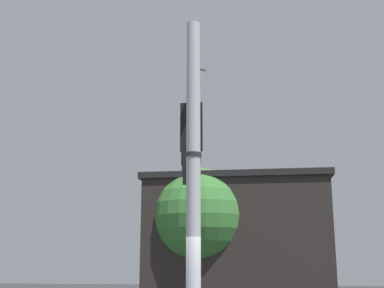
{
  "coord_description": "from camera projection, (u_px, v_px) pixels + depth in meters",
  "views": [
    {
      "loc": [
        1.51,
        -9.48,
        2.03
      ],
      "look_at": [
        -0.65,
        3.86,
        5.21
      ],
      "focal_mm": 47.43,
      "sensor_mm": 36.0,
      "label": 1
    }
  ],
  "objects": [
    {
      "name": "traffic_light_arm_end",
      "position": [
        191.0,
        168.0,
        17.35
      ],
      "size": [
        0.54,
        0.49,
        1.31
      ],
      "color": "black"
    },
    {
      "name": "tree_by_storefront",
      "position": [
        200.0,
        217.0,
        24.59
      ],
      "size": [
        4.75,
        4.75,
        6.57
      ],
      "color": "#4C3823",
      "rests_on": "ground"
    },
    {
      "name": "traffic_light_mid_inner",
      "position": [
        192.0,
        145.0,
        13.99
      ],
      "size": [
        0.54,
        0.49,
        1.31
      ],
      "color": "black"
    },
    {
      "name": "traffic_light_mid_outer",
      "position": [
        192.0,
        157.0,
        15.67
      ],
      "size": [
        0.54,
        0.49,
        1.31
      ],
      "color": "black"
    },
    {
      "name": "storefront_building",
      "position": [
        239.0,
        241.0,
        25.89
      ],
      "size": [
        9.25,
        7.32,
        6.25
      ],
      "color": "#282321",
      "rests_on": "ground"
    },
    {
      "name": "mast_arm",
      "position": [
        192.0,
        117.0,
        14.17
      ],
      "size": [
        1.53,
        7.96,
        0.2
      ],
      "primitive_type": "cylinder",
      "rotation": [
        0.0,
        1.57,
        1.74
      ],
      "color": "#ADB2B7"
    },
    {
      "name": "bird_flying",
      "position": [
        203.0,
        70.0,
        19.98
      ],
      "size": [
        0.3,
        0.3,
        0.11
      ],
      "color": "gray"
    },
    {
      "name": "street_name_sign",
      "position": [
        193.0,
        158.0,
        10.15
      ],
      "size": [
        0.38,
        1.39,
        0.22
      ],
      "color": "#147238"
    },
    {
      "name": "signal_pole",
      "position": [
        193.0,
        188.0,
        9.67
      ],
      "size": [
        0.28,
        0.28,
        6.84
      ],
      "primitive_type": "cylinder",
      "color": "#ADB2B7",
      "rests_on": "ground"
    },
    {
      "name": "traffic_light_nearest_pole",
      "position": [
        193.0,
        129.0,
        12.3
      ],
      "size": [
        0.54,
        0.49,
        1.31
      ],
      "color": "black"
    }
  ]
}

